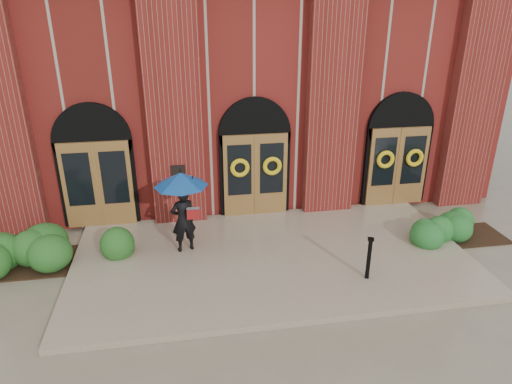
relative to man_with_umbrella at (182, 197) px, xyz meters
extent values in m
plane|color=gray|center=(2.18, -0.83, -1.65)|extent=(90.00, 90.00, 0.00)
cube|color=gray|center=(2.18, -0.68, -1.58)|extent=(10.00, 5.30, 0.15)
cube|color=maroon|center=(2.18, 8.07, 1.85)|extent=(16.00, 12.00, 7.00)
cube|color=black|center=(-0.07, 1.64, 0.00)|extent=(0.40, 0.05, 0.55)
cube|color=maroon|center=(-0.07, 1.89, 1.85)|extent=(1.50, 0.45, 7.00)
cube|color=maroon|center=(4.43, 1.89, 1.85)|extent=(1.50, 0.45, 7.00)
cube|color=maroon|center=(8.93, 1.89, 1.85)|extent=(1.50, 0.45, 7.00)
cube|color=olive|center=(-2.32, 1.88, -0.25)|extent=(1.90, 0.10, 2.50)
cylinder|color=black|center=(-2.32, 2.02, 1.00)|extent=(2.10, 0.22, 2.10)
cube|color=olive|center=(2.18, 1.88, -0.25)|extent=(1.90, 0.10, 2.50)
cylinder|color=black|center=(2.18, 2.02, 1.00)|extent=(2.10, 0.22, 2.10)
cube|color=olive|center=(6.68, 1.88, -0.25)|extent=(1.90, 0.10, 2.50)
cylinder|color=black|center=(6.68, 2.02, 1.00)|extent=(2.10, 0.22, 2.10)
torus|color=yellow|center=(1.70, 1.76, 0.05)|extent=(0.57, 0.13, 0.57)
torus|color=yellow|center=(2.66, 1.76, 0.05)|extent=(0.57, 0.13, 0.57)
torus|color=yellow|center=(6.20, 1.76, 0.05)|extent=(0.57, 0.13, 0.57)
torus|color=yellow|center=(7.16, 1.76, 0.05)|extent=(0.57, 0.13, 0.57)
imported|color=black|center=(0.00, 0.00, -0.63)|extent=(0.72, 0.57, 1.74)
cone|color=navy|center=(0.00, 0.00, 0.47)|extent=(1.65, 1.65, 0.35)
cylinder|color=black|center=(0.05, -0.05, 0.01)|extent=(0.02, 0.02, 0.58)
cube|color=#A0A2A5|center=(0.25, -0.14, -0.40)|extent=(0.36, 0.24, 0.26)
cube|color=maroon|center=(0.25, -0.23, -0.40)|extent=(0.32, 0.11, 0.26)
cube|color=black|center=(4.17, -2.06, -1.00)|extent=(0.12, 0.12, 1.01)
cube|color=black|center=(4.17, -2.06, -0.47)|extent=(0.18, 0.18, 0.04)
ellipsoid|color=#22551C|center=(-3.05, 0.18, -1.23)|extent=(3.29, 1.32, 0.85)
ellipsoid|color=#215D24|center=(7.38, -0.33, -1.29)|extent=(2.79, 1.12, 0.72)
camera|label=1|loc=(0.05, -10.61, 4.49)|focal=32.00mm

